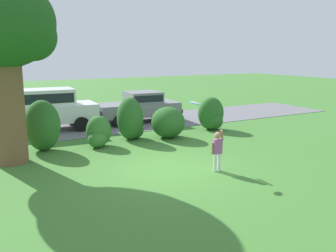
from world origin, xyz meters
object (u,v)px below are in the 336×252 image
Objects in this scene: frisbee at (195,103)px; parked_sedan at (139,106)px; parked_suv at (46,107)px; child_thrower at (217,148)px.

parked_sedan is at bearing 77.15° from frisbee.
parked_suv is at bearing 179.20° from parked_sedan.
frisbee reaches higher than parked_suv.
frisbee reaches higher than parked_sedan.
parked_suv is at bearing 111.14° from child_thrower.
child_thrower is 1.52m from frisbee.
parked_sedan is at bearing 81.19° from child_thrower.
child_thrower is (3.32, -8.58, -0.36)m from parked_suv.
frisbee is (-0.51, 0.51, 1.34)m from child_thrower.
frisbee is at bearing -102.85° from parked_sedan.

